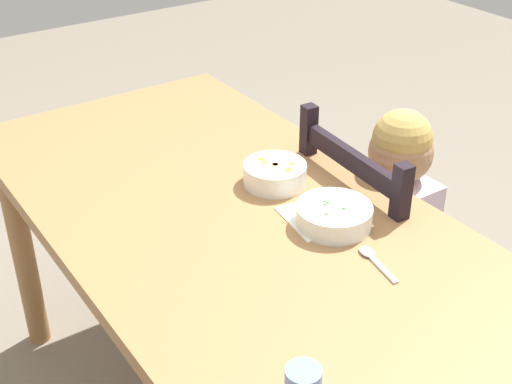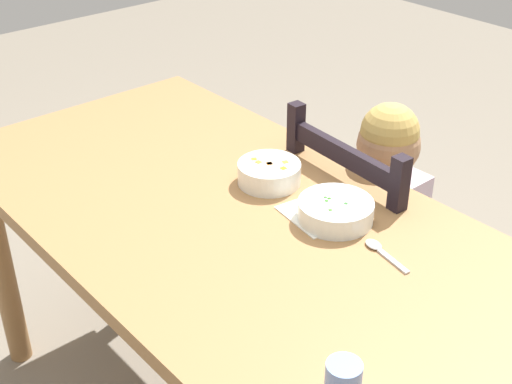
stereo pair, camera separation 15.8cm
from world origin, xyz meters
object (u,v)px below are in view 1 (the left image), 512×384
dining_chair (380,272)px  child_figure (386,221)px  dining_table (232,245)px  bowl_of_carrots (275,173)px  spoon (372,257)px  bowl_of_peas (334,215)px

dining_chair → child_figure: size_ratio=0.98×
dining_table → bowl_of_carrots: size_ratio=9.96×
bowl_of_carrots → spoon: 0.38m
dining_table → dining_chair: dining_chair is taller
child_figure → bowl_of_peas: 0.37m
dining_table → child_figure: 0.46m
bowl_of_peas → spoon: 0.15m
bowl_of_peas → spoon: bowl_of_peas is taller
dining_table → bowl_of_carrots: bowl_of_carrots is taller
child_figure → bowl_of_peas: bearing=-68.5°
bowl_of_carrots → dining_chair: bearing=69.4°
dining_table → bowl_of_peas: (0.19, 0.16, 0.13)m
bowl_of_peas → bowl_of_carrots: (-0.23, 0.00, 0.00)m
dining_table → dining_chair: size_ratio=1.74×
dining_chair → spoon: 0.54m
dining_chair → bowl_of_carrots: dining_chair is taller
dining_chair → bowl_of_peas: size_ratio=5.21×
dining_chair → bowl_of_carrots: (-0.11, -0.30, 0.37)m
child_figure → bowl_of_peas: (0.12, -0.29, 0.19)m
dining_chair → bowl_of_peas: bearing=-68.2°
dining_chair → bowl_of_peas: (0.12, -0.30, 0.36)m
dining_chair → spoon: bearing=-49.6°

